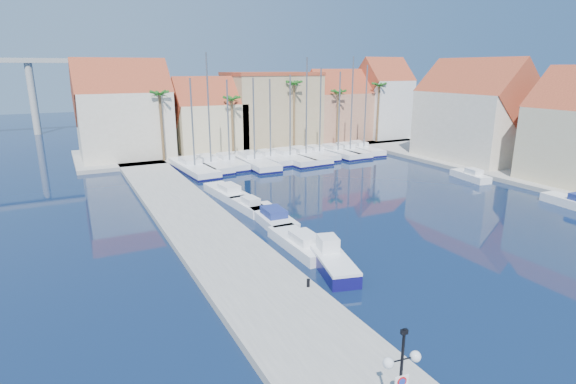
# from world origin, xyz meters

# --- Properties ---
(ground) EXTENTS (260.00, 260.00, 0.00)m
(ground) POSITION_xyz_m (0.00, 0.00, 0.00)
(ground) COLOR black
(ground) RESTS_ON ground
(quay_west) EXTENTS (6.00, 77.00, 0.50)m
(quay_west) POSITION_xyz_m (-9.00, 13.50, 0.25)
(quay_west) COLOR gray
(quay_west) RESTS_ON ground
(shore_north) EXTENTS (54.00, 16.00, 0.50)m
(shore_north) POSITION_xyz_m (10.00, 48.00, 0.25)
(shore_north) COLOR gray
(shore_north) RESTS_ON ground
(shore_east) EXTENTS (12.00, 60.00, 0.50)m
(shore_east) POSITION_xyz_m (32.00, 15.00, 0.25)
(shore_east) COLOR gray
(shore_east) RESTS_ON ground
(lamp_post) EXTENTS (1.40, 0.50, 4.14)m
(lamp_post) POSITION_xyz_m (-9.26, -9.62, 3.22)
(lamp_post) COLOR black
(lamp_post) RESTS_ON quay_west
(bollard) EXTENTS (0.19, 0.19, 0.48)m
(bollard) POSITION_xyz_m (-6.60, 1.20, 0.74)
(bollard) COLOR black
(bollard) RESTS_ON quay_west
(fishing_boat) EXTENTS (3.18, 5.85, 1.95)m
(fishing_boat) POSITION_xyz_m (-3.60, 3.36, 0.65)
(fishing_boat) COLOR #100D50
(fishing_boat) RESTS_ON ground
(motorboat_west_0) EXTENTS (2.13, 6.63, 1.40)m
(motorboat_west_0) POSITION_xyz_m (-3.76, 7.28, 0.51)
(motorboat_west_0) COLOR white
(motorboat_west_0) RESTS_ON ground
(motorboat_west_1) EXTENTS (2.60, 7.11, 1.40)m
(motorboat_west_1) POSITION_xyz_m (-3.16, 13.61, 0.51)
(motorboat_west_1) COLOR white
(motorboat_west_1) RESTS_ON ground
(motorboat_west_2) EXTENTS (2.05, 5.23, 1.40)m
(motorboat_west_2) POSITION_xyz_m (-3.68, 17.39, 0.51)
(motorboat_west_2) COLOR white
(motorboat_west_2) RESTS_ON ground
(motorboat_west_3) EXTENTS (2.80, 7.03, 1.40)m
(motorboat_west_3) POSITION_xyz_m (-3.86, 22.77, 0.51)
(motorboat_west_3) COLOR white
(motorboat_west_3) RESTS_ON ground
(motorboat_east_1) EXTENTS (2.42, 5.42, 1.40)m
(motorboat_east_1) POSITION_xyz_m (23.99, 16.59, 0.51)
(motorboat_east_1) COLOR white
(motorboat_east_1) RESTS_ON ground
(sailboat_0) EXTENTS (3.81, 11.66, 11.51)m
(sailboat_0) POSITION_xyz_m (-3.82, 35.41, 0.56)
(sailboat_0) COLOR white
(sailboat_0) RESTS_ON ground
(sailboat_1) EXTENTS (3.50, 10.51, 14.49)m
(sailboat_1) POSITION_xyz_m (-1.38, 36.43, 0.61)
(sailboat_1) COLOR white
(sailboat_1) RESTS_ON ground
(sailboat_2) EXTENTS (2.82, 9.12, 11.23)m
(sailboat_2) POSITION_xyz_m (1.18, 36.42, 0.58)
(sailboat_2) COLOR white
(sailboat_2) RESTS_ON ground
(sailboat_3) EXTENTS (3.34, 12.08, 11.45)m
(sailboat_3) POSITION_xyz_m (4.40, 35.66, 0.55)
(sailboat_3) COLOR white
(sailboat_3) RESTS_ON ground
(sailboat_4) EXTENTS (3.05, 8.91, 11.26)m
(sailboat_4) POSITION_xyz_m (7.08, 36.34, 0.59)
(sailboat_4) COLOR white
(sailboat_4) RESTS_ON ground
(sailboat_5) EXTENTS (3.66, 11.24, 11.77)m
(sailboat_5) POSITION_xyz_m (9.75, 35.82, 0.56)
(sailboat_5) COLOR white
(sailboat_5) RESTS_ON ground
(sailboat_6) EXTENTS (3.03, 11.21, 14.03)m
(sailboat_6) POSITION_xyz_m (12.46, 36.07, 0.59)
(sailboat_6) COLOR white
(sailboat_6) RESTS_ON ground
(sailboat_7) EXTENTS (2.43, 8.88, 12.68)m
(sailboat_7) POSITION_xyz_m (14.98, 36.43, 0.61)
(sailboat_7) COLOR white
(sailboat_7) RESTS_ON ground
(sailboat_8) EXTENTS (3.17, 9.66, 12.14)m
(sailboat_8) POSITION_xyz_m (17.89, 36.10, 0.59)
(sailboat_8) COLOR white
(sailboat_8) RESTS_ON ground
(sailboat_9) EXTENTS (3.15, 9.77, 14.23)m
(sailboat_9) POSITION_xyz_m (20.23, 36.25, 0.62)
(sailboat_9) COLOR white
(sailboat_9) RESTS_ON ground
(sailboat_10) EXTENTS (3.19, 9.69, 13.07)m
(sailboat_10) POSITION_xyz_m (23.08, 36.73, 0.60)
(sailboat_10) COLOR white
(sailboat_10) RESTS_ON ground
(building_0) EXTENTS (12.30, 9.00, 13.50)m
(building_0) POSITION_xyz_m (-10.00, 47.00, 6.52)
(building_0) COLOR beige
(building_0) RESTS_ON shore_north
(building_1) EXTENTS (10.30, 8.00, 11.00)m
(building_1) POSITION_xyz_m (2.00, 47.00, 5.30)
(building_1) COLOR beige
(building_1) RESTS_ON shore_north
(building_2) EXTENTS (14.20, 10.20, 11.50)m
(building_2) POSITION_xyz_m (13.00, 48.00, 6.26)
(building_2) COLOR tan
(building_2) RESTS_ON shore_north
(building_3) EXTENTS (10.30, 8.00, 12.00)m
(building_3) POSITION_xyz_m (25.00, 47.00, 5.86)
(building_3) COLOR #B3745A
(building_3) RESTS_ON shore_north
(building_4) EXTENTS (8.30, 8.00, 14.00)m
(building_4) POSITION_xyz_m (34.00, 46.00, 6.97)
(building_4) COLOR silver
(building_4) RESTS_ON shore_north
(building_6) EXTENTS (9.00, 14.30, 13.50)m
(building_6) POSITION_xyz_m (32.00, 24.00, 6.52)
(building_6) COLOR beige
(building_6) RESTS_ON shore_east
(palm_0) EXTENTS (2.60, 2.60, 10.15)m
(palm_0) POSITION_xyz_m (-6.00, 42.00, 9.08)
(palm_0) COLOR brown
(palm_0) RESTS_ON shore_north
(palm_1) EXTENTS (2.60, 2.60, 9.15)m
(palm_1) POSITION_xyz_m (4.00, 42.00, 8.14)
(palm_1) COLOR brown
(palm_1) RESTS_ON shore_north
(palm_2) EXTENTS (2.60, 2.60, 11.15)m
(palm_2) POSITION_xyz_m (14.00, 42.00, 10.02)
(palm_2) COLOR brown
(palm_2) RESTS_ON shore_north
(palm_3) EXTENTS (2.60, 2.60, 9.65)m
(palm_3) POSITION_xyz_m (22.00, 42.00, 8.61)
(palm_3) COLOR brown
(palm_3) RESTS_ON shore_north
(palm_4) EXTENTS (2.60, 2.60, 10.65)m
(palm_4) POSITION_xyz_m (30.00, 42.00, 9.55)
(palm_4) COLOR brown
(palm_4) RESTS_ON shore_north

